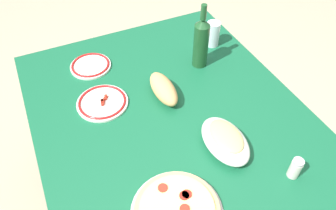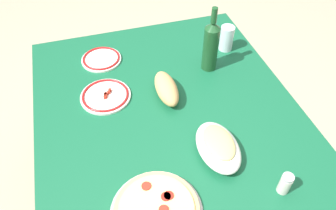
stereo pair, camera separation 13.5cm
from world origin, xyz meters
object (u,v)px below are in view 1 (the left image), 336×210
Objects in this scene: wine_bottle at (201,42)px; side_plate_far at (102,102)px; pepperoni_pizza at (177,210)px; bread_loaf at (164,89)px; dining_table at (168,126)px; water_glass at (213,34)px; spice_shaker at (295,168)px; baked_pasta_dish at (225,140)px; side_plate_near at (91,65)px.

wine_bottle is 0.52m from side_plate_far.
pepperoni_pizza is 0.96× the size of wine_bottle.
side_plate_far is at bearing 75.95° from bread_loaf.
water_glass is (0.33, -0.40, 0.17)m from dining_table.
water_glass is 0.81m from spice_shaker.
baked_pasta_dish is at bearing -164.75° from bread_loaf.
bread_loaf is 0.61m from spice_shaker.
wine_bottle reaches higher than bread_loaf.
side_plate_near is (0.09, 0.62, -0.05)m from water_glass.
wine_bottle is 1.44× the size of side_plate_far.
dining_table is 4.08× the size of wine_bottle.
water_glass is at bearing -9.59° from spice_shaker.
wine_bottle is 0.53m from side_plate_near.
dining_table is 0.32m from baked_pasta_dish.
dining_table is at bearing -21.30° from pepperoni_pizza.
side_plate_near is at bearing 36.00° from bread_loaf.
baked_pasta_dish is 0.76× the size of wine_bottle.
bread_loaf reaches higher than baked_pasta_dish.
pepperoni_pizza is 0.58m from side_plate_far.
water_glass is at bearing -97.92° from side_plate_near.
baked_pasta_dish is at bearing 36.24° from spice_shaker.
baked_pasta_dish is (0.16, -0.28, 0.03)m from pepperoni_pizza.
side_plate_near is (0.83, 0.05, -0.01)m from pepperoni_pizza.
side_plate_far is 0.27m from bread_loaf.
bread_loaf is at bearing -19.84° from pepperoni_pizza.
water_glass is (0.11, -0.14, -0.06)m from wine_bottle.
spice_shaker is at bearing -140.85° from side_plate_far.
pepperoni_pizza is 0.32m from baked_pasta_dish.
spice_shaker is at bearing -151.23° from side_plate_near.
dining_table is 14.74× the size of spice_shaker.
pepperoni_pizza is 0.54m from bread_loaf.
spice_shaker reaches higher than dining_table.
water_glass is at bearing -37.07° from pepperoni_pizza.
pepperoni_pizza is (-0.42, 0.17, 0.12)m from dining_table.
wine_bottle is 3.61× the size of spice_shaker.
wine_bottle is 1.63× the size of side_plate_near.
baked_pasta_dish is at bearing 162.26° from wine_bottle.
bread_loaf is at bearing 117.16° from wine_bottle.
spice_shaker is (-0.47, -0.27, 0.14)m from dining_table.
dining_table is at bearing -122.30° from side_plate_far.
side_plate_far is 2.51× the size of spice_shaker.
water_glass reaches higher than baked_pasta_dish.
bread_loaf is at bearing -12.30° from dining_table.
dining_table is 10.07× the size of water_glass.
bread_loaf is at bearing 122.06° from water_glass.
bread_loaf reaches higher than side_plate_near.
dining_table is 0.47m from pepperoni_pizza.
water_glass is 0.66× the size of side_plate_near.
baked_pasta_dish is at bearing -153.80° from side_plate_near.
water_glass is at bearing -50.91° from dining_table.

